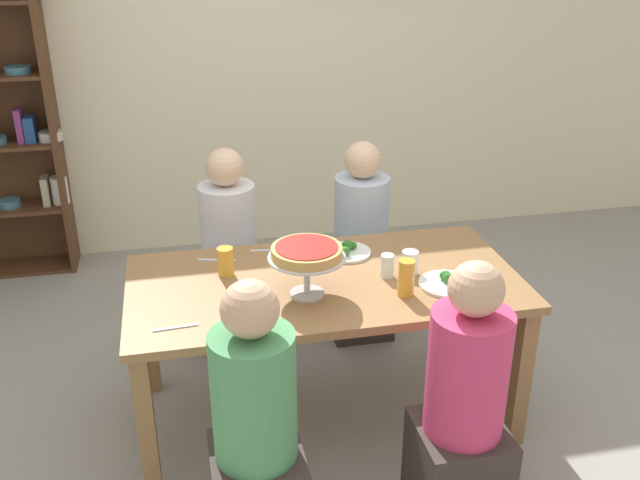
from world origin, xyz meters
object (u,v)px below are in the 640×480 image
(salad_plate_near_diner, at_px, (346,250))
(cutlery_knife_near, at_px, (175,328))
(deep_dish_pizza_stand, at_px, (307,255))
(cutlery_fork_far, at_px, (269,250))
(dining_table, at_px, (325,296))
(diner_far_left, at_px, (230,264))
(water_glass_clear_near, at_px, (410,263))
(beer_glass_amber_tall, at_px, (226,262))
(diner_near_right, at_px, (463,419))
(diner_far_right, at_px, (360,255))
(diner_near_left, at_px, (256,444))
(salad_plate_far_diner, at_px, (448,283))
(water_glass_clear_far, at_px, (387,266))
(cutlery_fork_near, at_px, (217,260))
(beer_glass_amber_short, at_px, (406,278))

(salad_plate_near_diner, height_order, cutlery_knife_near, salad_plate_near_diner)
(deep_dish_pizza_stand, xyz_separation_m, cutlery_fork_far, (-0.10, 0.47, -0.19))
(dining_table, distance_m, cutlery_fork_far, 0.42)
(diner_far_left, xyz_separation_m, cutlery_knife_near, (-0.30, -1.03, 0.25))
(water_glass_clear_near, bearing_deg, beer_glass_amber_tall, 168.87)
(diner_far_left, bearing_deg, salad_plate_near_diner, 45.44)
(deep_dish_pizza_stand, bearing_deg, diner_near_right, -53.32)
(diner_far_right, bearing_deg, diner_far_left, -92.50)
(diner_near_left, relative_size, salad_plate_far_diner, 4.50)
(water_glass_clear_near, distance_m, water_glass_clear_far, 0.11)
(dining_table, height_order, cutlery_fork_near, cutlery_fork_near)
(beer_glass_amber_tall, bearing_deg, water_glass_clear_far, -13.39)
(diner_far_left, xyz_separation_m, water_glass_clear_far, (0.65, -0.78, 0.30))
(cutlery_fork_near, relative_size, cutlery_knife_near, 1.00)
(dining_table, distance_m, cutlery_fork_near, 0.55)
(salad_plate_near_diner, xyz_separation_m, salad_plate_far_diner, (0.37, -0.41, -0.01))
(salad_plate_far_diner, bearing_deg, diner_near_right, -104.44)
(salad_plate_far_diner, xyz_separation_m, beer_glass_amber_short, (-0.21, -0.04, 0.07))
(dining_table, xyz_separation_m, water_glass_clear_far, (0.28, -0.03, 0.14))
(water_glass_clear_far, bearing_deg, diner_near_right, -83.19)
(diner_near_left, xyz_separation_m, water_glass_clear_near, (0.80, 0.71, 0.30))
(water_glass_clear_near, relative_size, cutlery_fork_near, 0.61)
(deep_dish_pizza_stand, bearing_deg, beer_glass_amber_tall, 141.16)
(water_glass_clear_near, xyz_separation_m, water_glass_clear_far, (-0.11, -0.01, -0.00))
(diner_near_right, relative_size, water_glass_clear_near, 10.41)
(deep_dish_pizza_stand, relative_size, cutlery_knife_near, 1.84)
(dining_table, height_order, diner_near_right, diner_near_right)
(diner_far_right, relative_size, salad_plate_far_diner, 4.50)
(diner_near_right, relative_size, beer_glass_amber_tall, 8.64)
(dining_table, height_order, cutlery_fork_far, cutlery_fork_far)
(diner_far_left, xyz_separation_m, salad_plate_near_diner, (0.52, -0.51, 0.27))
(diner_near_right, distance_m, water_glass_clear_near, 0.80)
(water_glass_clear_far, relative_size, cutlery_knife_near, 0.60)
(diner_far_right, height_order, cutlery_fork_far, diner_far_right)
(diner_far_left, bearing_deg, diner_near_left, -1.89)
(beer_glass_amber_tall, bearing_deg, salad_plate_far_diner, -17.95)
(diner_near_right, height_order, water_glass_clear_near, diner_near_right)
(diner_far_right, height_order, deep_dish_pizza_stand, diner_far_right)
(diner_near_left, bearing_deg, dining_table, -29.46)
(cutlery_fork_near, bearing_deg, water_glass_clear_far, 172.14)
(water_glass_clear_near, bearing_deg, diner_far_right, 92.02)
(beer_glass_amber_tall, distance_m, cutlery_fork_far, 0.32)
(diner_near_left, distance_m, beer_glass_amber_tall, 0.93)
(deep_dish_pizza_stand, distance_m, cutlery_knife_near, 0.61)
(salad_plate_near_diner, height_order, cutlery_fork_near, salad_plate_near_diner)
(deep_dish_pizza_stand, bearing_deg, diner_far_left, 106.61)
(diner_near_left, xyz_separation_m, beer_glass_amber_short, (0.72, 0.52, 0.33))
(diner_near_left, xyz_separation_m, salad_plate_near_diner, (0.57, 0.97, 0.27))
(cutlery_knife_near, bearing_deg, water_glass_clear_near, 9.35)
(diner_near_left, height_order, diner_far_right, same)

